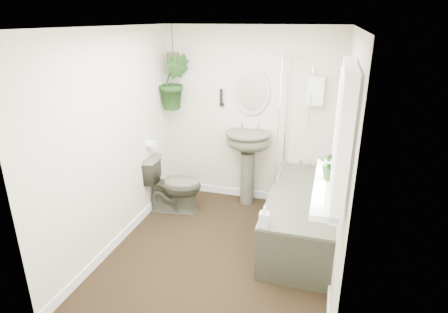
# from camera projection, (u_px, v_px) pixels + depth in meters

# --- Properties ---
(floor) EXTENTS (2.30, 2.80, 0.02)m
(floor) POSITION_uv_depth(u_px,v_px,m) (220.00, 253.00, 4.03)
(floor) COLOR black
(floor) RESTS_ON ground
(ceiling) EXTENTS (2.30, 2.80, 0.02)m
(ceiling) POSITION_uv_depth(u_px,v_px,m) (219.00, 26.00, 3.22)
(ceiling) COLOR white
(ceiling) RESTS_ON ground
(wall_back) EXTENTS (2.30, 0.02, 2.30)m
(wall_back) POSITION_uv_depth(u_px,v_px,m) (251.00, 117.00, 4.90)
(wall_back) COLOR beige
(wall_back) RESTS_ON ground
(wall_front) EXTENTS (2.30, 0.02, 2.30)m
(wall_front) POSITION_uv_depth(u_px,v_px,m) (155.00, 224.00, 2.36)
(wall_front) COLOR beige
(wall_front) RESTS_ON ground
(wall_left) EXTENTS (0.02, 2.80, 2.30)m
(wall_left) POSITION_uv_depth(u_px,v_px,m) (114.00, 142.00, 3.93)
(wall_left) COLOR beige
(wall_left) RESTS_ON ground
(wall_right) EXTENTS (0.02, 2.80, 2.30)m
(wall_right) POSITION_uv_depth(u_px,v_px,m) (344.00, 164.00, 3.33)
(wall_right) COLOR beige
(wall_right) RESTS_ON ground
(skirting) EXTENTS (2.30, 2.80, 0.10)m
(skirting) POSITION_uv_depth(u_px,v_px,m) (220.00, 248.00, 4.01)
(skirting) COLOR white
(skirting) RESTS_ON floor
(bathtub) EXTENTS (0.72, 1.72, 0.58)m
(bathtub) POSITION_uv_depth(u_px,v_px,m) (302.00, 217.00, 4.17)
(bathtub) COLOR #4A4C3B
(bathtub) RESTS_ON floor
(bath_screen) EXTENTS (0.04, 0.72, 1.40)m
(bath_screen) POSITION_uv_depth(u_px,v_px,m) (283.00, 118.00, 4.35)
(bath_screen) COLOR silver
(bath_screen) RESTS_ON bathtub
(shower_box) EXTENTS (0.20, 0.10, 0.35)m
(shower_box) POSITION_uv_depth(u_px,v_px,m) (316.00, 91.00, 4.49)
(shower_box) COLOR white
(shower_box) RESTS_ON wall_back
(oval_mirror) EXTENTS (0.46, 0.03, 0.62)m
(oval_mirror) POSITION_uv_depth(u_px,v_px,m) (252.00, 91.00, 4.74)
(oval_mirror) COLOR #B3AFA2
(oval_mirror) RESTS_ON wall_back
(wall_sconce) EXTENTS (0.04, 0.04, 0.22)m
(wall_sconce) POSITION_uv_depth(u_px,v_px,m) (221.00, 97.00, 4.87)
(wall_sconce) COLOR black
(wall_sconce) RESTS_ON wall_back
(toilet_roll_holder) EXTENTS (0.11, 0.11, 0.11)m
(toilet_roll_holder) POSITION_uv_depth(u_px,v_px,m) (151.00, 144.00, 4.63)
(toilet_roll_holder) COLOR white
(toilet_roll_holder) RESTS_ON wall_left
(window_recess) EXTENTS (0.08, 1.00, 0.90)m
(window_recess) POSITION_uv_depth(u_px,v_px,m) (343.00, 131.00, 2.54)
(window_recess) COLOR white
(window_recess) RESTS_ON wall_right
(window_sill) EXTENTS (0.18, 1.00, 0.04)m
(window_sill) POSITION_uv_depth(u_px,v_px,m) (326.00, 186.00, 2.70)
(window_sill) COLOR white
(window_sill) RESTS_ON wall_right
(window_blinds) EXTENTS (0.01, 0.86, 0.76)m
(window_blinds) POSITION_uv_depth(u_px,v_px,m) (336.00, 131.00, 2.55)
(window_blinds) COLOR white
(window_blinds) RESTS_ON wall_right
(toilet) EXTENTS (0.77, 0.52, 0.73)m
(toilet) POSITION_uv_depth(u_px,v_px,m) (174.00, 184.00, 4.80)
(toilet) COLOR #4A4C3B
(toilet) RESTS_ON floor
(pedestal_sink) EXTENTS (0.63, 0.55, 1.01)m
(pedestal_sink) POSITION_uv_depth(u_px,v_px,m) (248.00, 168.00, 4.96)
(pedestal_sink) COLOR #4A4C3B
(pedestal_sink) RESTS_ON floor
(sill_plant) EXTENTS (0.21, 0.18, 0.23)m
(sill_plant) POSITION_uv_depth(u_px,v_px,m) (333.00, 165.00, 2.74)
(sill_plant) COLOR black
(sill_plant) RESTS_ON window_sill
(hanging_plant) EXTENTS (0.48, 0.43, 0.72)m
(hanging_plant) POSITION_uv_depth(u_px,v_px,m) (174.00, 82.00, 4.80)
(hanging_plant) COLOR black
(hanging_plant) RESTS_ON ceiling
(soap_bottle) EXTENTS (0.09, 0.10, 0.20)m
(soap_bottle) POSITION_uv_depth(u_px,v_px,m) (264.00, 216.00, 3.40)
(soap_bottle) COLOR #312927
(soap_bottle) RESTS_ON bathtub
(hanging_pot) EXTENTS (0.16, 0.16, 0.12)m
(hanging_pot) POSITION_uv_depth(u_px,v_px,m) (173.00, 58.00, 4.69)
(hanging_pot) COLOR #413225
(hanging_pot) RESTS_ON ceiling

